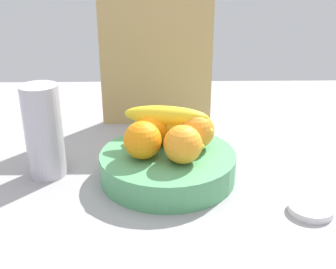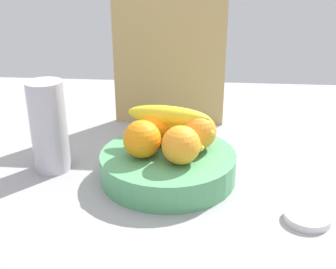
{
  "view_description": "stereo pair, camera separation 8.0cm",
  "coord_description": "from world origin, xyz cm",
  "px_view_note": "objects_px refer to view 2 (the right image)",
  "views": [
    {
      "loc": [
        -0.06,
        -74.83,
        42.02
      ],
      "look_at": [
        1.45,
        1.12,
        9.43
      ],
      "focal_mm": 46.06,
      "sensor_mm": 36.0,
      "label": 1
    },
    {
      "loc": [
        7.91,
        -74.57,
        42.02
      ],
      "look_at": [
        1.45,
        1.12,
        9.43
      ],
      "focal_mm": 46.06,
      "sensor_mm": 36.0,
      "label": 2
    }
  ],
  "objects_px": {
    "orange_center": "(155,127)",
    "orange_back_left": "(142,139)",
    "orange_front_right": "(198,132)",
    "banana_bunch": "(172,126)",
    "cutting_board": "(169,55)",
    "orange_front_left": "(181,145)",
    "jar_lid": "(307,217)",
    "thermos_tumbler": "(49,127)",
    "fruit_bowl": "(168,166)"
  },
  "relations": [
    {
      "from": "fruit_bowl",
      "to": "jar_lid",
      "type": "height_order",
      "value": "fruit_bowl"
    },
    {
      "from": "orange_back_left",
      "to": "banana_bunch",
      "type": "xyz_separation_m",
      "value": [
        0.05,
        0.06,
        0.01
      ]
    },
    {
      "from": "thermos_tumbler",
      "to": "orange_back_left",
      "type": "bearing_deg",
      "value": -10.83
    },
    {
      "from": "jar_lid",
      "to": "thermos_tumbler",
      "type": "bearing_deg",
      "value": 163.2
    },
    {
      "from": "orange_front_left",
      "to": "jar_lid",
      "type": "height_order",
      "value": "orange_front_left"
    },
    {
      "from": "orange_center",
      "to": "banana_bunch",
      "type": "distance_m",
      "value": 0.03
    },
    {
      "from": "orange_front_right",
      "to": "jar_lid",
      "type": "relative_size",
      "value": 0.94
    },
    {
      "from": "orange_front_left",
      "to": "jar_lid",
      "type": "bearing_deg",
      "value": -22.22
    },
    {
      "from": "orange_center",
      "to": "orange_back_left",
      "type": "distance_m",
      "value": 0.07
    },
    {
      "from": "banana_bunch",
      "to": "thermos_tumbler",
      "type": "relative_size",
      "value": 0.99
    },
    {
      "from": "orange_front_left",
      "to": "orange_center",
      "type": "xyz_separation_m",
      "value": [
        -0.06,
        0.08,
        0.0
      ]
    },
    {
      "from": "orange_front_right",
      "to": "thermos_tumbler",
      "type": "bearing_deg",
      "value": -178.43
    },
    {
      "from": "orange_front_right",
      "to": "orange_center",
      "type": "height_order",
      "value": "same"
    },
    {
      "from": "orange_front_left",
      "to": "orange_front_right",
      "type": "relative_size",
      "value": 1.0
    },
    {
      "from": "orange_front_right",
      "to": "orange_back_left",
      "type": "bearing_deg",
      "value": -156.69
    },
    {
      "from": "orange_front_left",
      "to": "orange_back_left",
      "type": "relative_size",
      "value": 1.0
    },
    {
      "from": "orange_center",
      "to": "banana_bunch",
      "type": "height_order",
      "value": "banana_bunch"
    },
    {
      "from": "orange_front_left",
      "to": "orange_front_right",
      "type": "bearing_deg",
      "value": 65.56
    },
    {
      "from": "orange_back_left",
      "to": "cutting_board",
      "type": "distance_m",
      "value": 0.33
    },
    {
      "from": "orange_front_right",
      "to": "orange_back_left",
      "type": "relative_size",
      "value": 1.0
    },
    {
      "from": "orange_center",
      "to": "banana_bunch",
      "type": "bearing_deg",
      "value": -10.56
    },
    {
      "from": "cutting_board",
      "to": "jar_lid",
      "type": "distance_m",
      "value": 0.54
    },
    {
      "from": "fruit_bowl",
      "to": "banana_bunch",
      "type": "relative_size",
      "value": 1.43
    },
    {
      "from": "orange_back_left",
      "to": "jar_lid",
      "type": "height_order",
      "value": "orange_back_left"
    },
    {
      "from": "fruit_bowl",
      "to": "orange_back_left",
      "type": "distance_m",
      "value": 0.08
    },
    {
      "from": "banana_bunch",
      "to": "orange_back_left",
      "type": "bearing_deg",
      "value": -132.79
    },
    {
      "from": "orange_front_left",
      "to": "orange_center",
      "type": "bearing_deg",
      "value": 124.3
    },
    {
      "from": "orange_center",
      "to": "orange_back_left",
      "type": "relative_size",
      "value": 1.0
    },
    {
      "from": "cutting_board",
      "to": "orange_front_left",
      "type": "bearing_deg",
      "value": -81.68
    },
    {
      "from": "fruit_bowl",
      "to": "orange_center",
      "type": "height_order",
      "value": "orange_center"
    },
    {
      "from": "orange_front_right",
      "to": "jar_lid",
      "type": "bearing_deg",
      "value": -39.44
    },
    {
      "from": "fruit_bowl",
      "to": "thermos_tumbler",
      "type": "relative_size",
      "value": 1.42
    },
    {
      "from": "banana_bunch",
      "to": "cutting_board",
      "type": "height_order",
      "value": "cutting_board"
    },
    {
      "from": "orange_back_left",
      "to": "jar_lid",
      "type": "distance_m",
      "value": 0.33
    },
    {
      "from": "thermos_tumbler",
      "to": "cutting_board",
      "type": "bearing_deg",
      "value": 52.2
    },
    {
      "from": "fruit_bowl",
      "to": "thermos_tumbler",
      "type": "bearing_deg",
      "value": 175.39
    },
    {
      "from": "orange_back_left",
      "to": "thermos_tumbler",
      "type": "xyz_separation_m",
      "value": [
        -0.19,
        0.04,
        0.0
      ]
    },
    {
      "from": "fruit_bowl",
      "to": "cutting_board",
      "type": "relative_size",
      "value": 0.74
    },
    {
      "from": "thermos_tumbler",
      "to": "jar_lid",
      "type": "bearing_deg",
      "value": -16.8
    },
    {
      "from": "orange_center",
      "to": "orange_back_left",
      "type": "bearing_deg",
      "value": -106.2
    },
    {
      "from": "thermos_tumbler",
      "to": "orange_front_right",
      "type": "bearing_deg",
      "value": 1.57
    },
    {
      "from": "orange_front_left",
      "to": "cutting_board",
      "type": "xyz_separation_m",
      "value": [
        -0.05,
        0.34,
        0.09
      ]
    },
    {
      "from": "banana_bunch",
      "to": "orange_front_left",
      "type": "bearing_deg",
      "value": -73.4
    },
    {
      "from": "cutting_board",
      "to": "orange_back_left",
      "type": "bearing_deg",
      "value": -94.53
    },
    {
      "from": "orange_center",
      "to": "jar_lid",
      "type": "bearing_deg",
      "value": -32.06
    },
    {
      "from": "cutting_board",
      "to": "jar_lid",
      "type": "bearing_deg",
      "value": -57.99
    },
    {
      "from": "orange_back_left",
      "to": "thermos_tumbler",
      "type": "height_order",
      "value": "thermos_tumbler"
    },
    {
      "from": "orange_front_right",
      "to": "orange_center",
      "type": "bearing_deg",
      "value": 168.73
    },
    {
      "from": "banana_bunch",
      "to": "jar_lid",
      "type": "xyz_separation_m",
      "value": [
        0.24,
        -0.17,
        -0.09
      ]
    },
    {
      "from": "fruit_bowl",
      "to": "orange_back_left",
      "type": "height_order",
      "value": "orange_back_left"
    }
  ]
}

